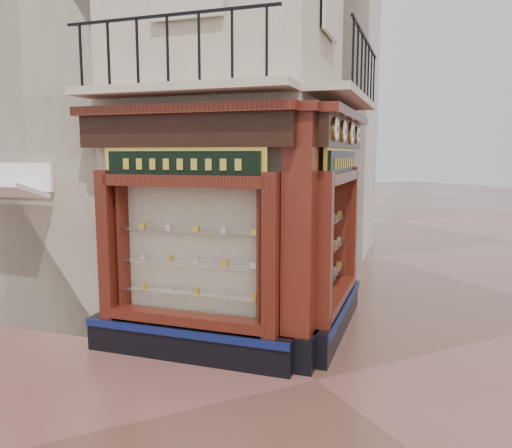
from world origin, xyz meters
TOP-DOWN VIEW (x-y plane):
  - ground at (0.00, 0.00)m, footprint 80.00×80.00m
  - main_building at (0.00, 6.16)m, footprint 11.31×11.31m
  - neighbour_left at (-2.47, 8.63)m, footprint 11.31×11.31m
  - neighbour_right at (2.47, 8.63)m, footprint 11.31×11.31m
  - shopfront_left at (-1.41, 1.57)m, footprint 2.86×2.86m
  - shopfront_right at (1.41, 1.57)m, footprint 2.86×2.86m
  - corner_pilaster at (0.00, 0.50)m, footprint 0.85×0.85m
  - balcony at (0.00, 1.49)m, footprint 5.94×2.97m
  - clock_a at (0.60, 0.50)m, footprint 0.29×0.29m
  - clock_b at (1.15, 1.05)m, footprint 0.29×0.29m
  - clock_c at (1.78, 1.67)m, footprint 0.32×0.32m
  - clock_d at (2.35, 2.24)m, footprint 0.27×0.27m
  - awning at (-3.93, 3.72)m, footprint 1.48×1.48m
  - signboard_left at (-1.46, 1.51)m, footprint 1.95×1.95m
  - signboard_right at (1.46, 1.51)m, footprint 2.04×2.04m

SIDE VIEW (x-z plane):
  - ground at x=0.00m, z-range 0.00..0.00m
  - awning at x=-3.93m, z-range -0.16..0.16m
  - corner_pilaster at x=0.00m, z-range -0.04..3.94m
  - shopfront_left at x=-1.41m, z-range -0.01..3.97m
  - shopfront_right at x=1.41m, z-range -0.01..3.97m
  - signboard_left at x=-1.46m, z-range 2.84..3.36m
  - signboard_right at x=1.46m, z-range 2.83..3.37m
  - clock_c at x=1.78m, z-range 3.42..3.82m
  - clock_d at x=2.35m, z-range 3.45..3.79m
  - clock_a at x=0.60m, z-range 3.44..3.80m
  - clock_b at x=1.15m, z-range 3.44..3.80m
  - balcony at x=0.00m, z-range 3.70..4.73m
  - neighbour_left at x=-2.47m, z-range 0.00..11.00m
  - neighbour_right at x=2.47m, z-range 0.00..11.00m
  - main_building at x=0.00m, z-range 0.00..12.00m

